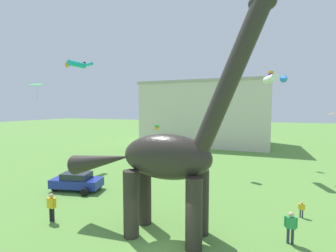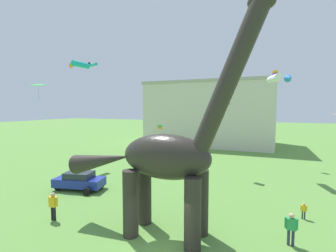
{
  "view_description": "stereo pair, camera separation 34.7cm",
  "coord_description": "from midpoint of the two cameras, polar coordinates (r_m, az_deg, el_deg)",
  "views": [
    {
      "loc": [
        4.07,
        -9.63,
        7.06
      ],
      "look_at": [
        -0.88,
        3.46,
        6.0
      ],
      "focal_mm": 25.28,
      "sensor_mm": 36.0,
      "label": 1
    },
    {
      "loc": [
        4.39,
        -9.51,
        7.06
      ],
      "look_at": [
        -0.88,
        3.46,
        6.0
      ],
      "focal_mm": 25.28,
      "sensor_mm": 36.0,
      "label": 2
    }
  ],
  "objects": [
    {
      "name": "dinosaur_sculpture",
      "position": [
        12.99,
        -1.39,
        -7.37
      ],
      "size": [
        11.72,
        2.48,
        12.25
      ],
      "rotation": [
        0.0,
        0.0,
        0.28
      ],
      "color": "#2D2823",
      "rests_on": "ground_plane"
    },
    {
      "name": "parked_sedan_left",
      "position": [
        22.34,
        -21.58,
        -12.25
      ],
      "size": [
        4.48,
        2.64,
        1.55
      ],
      "rotation": [
        0.0,
        0.0,
        0.22
      ],
      "color": "navy",
      "rests_on": "ground_plane"
    },
    {
      "name": "person_photographer",
      "position": [
        18.21,
        29.03,
        -16.88
      ],
      "size": [
        0.4,
        0.17,
        1.06
      ],
      "rotation": [
        0.0,
        0.0,
        1.38
      ],
      "color": "#2D3347",
      "rests_on": "ground_plane"
    },
    {
      "name": "person_vendor_side",
      "position": [
        17.16,
        -26.81,
        -16.56
      ],
      "size": [
        0.66,
        0.29,
        1.78
      ],
      "rotation": [
        0.0,
        0.0,
        2.01
      ],
      "color": "black",
      "rests_on": "ground_plane"
    },
    {
      "name": "person_far_spectator",
      "position": [
        14.66,
        26.84,
        -20.43
      ],
      "size": [
        0.64,
        0.28,
        1.7
      ],
      "rotation": [
        0.0,
        0.0,
        0.01
      ],
      "color": "#2D3347",
      "rests_on": "ground_plane"
    },
    {
      "name": "kite_far_right",
      "position": [
        25.79,
        12.78,
        5.89
      ],
      "size": [
        0.76,
        0.76,
        0.81
      ],
      "color": "black"
    },
    {
      "name": "kite_far_left",
      "position": [
        32.25,
        -21.8,
        13.63
      ],
      "size": [
        2.16,
        2.49,
        0.72
      ],
      "color": "#19B2B7"
    },
    {
      "name": "kite_drifting",
      "position": [
        27.43,
        23.77,
        10.41
      ],
      "size": [
        2.58,
        2.75,
        0.78
      ],
      "color": "white"
    },
    {
      "name": "kite_high_left",
      "position": [
        41.53,
        -18.92,
        13.93
      ],
      "size": [
        1.74,
        1.72,
        0.5
      ],
      "color": "#19B2B7"
    },
    {
      "name": "kite_mid_left",
      "position": [
        15.71,
        -29.67,
        8.67
      ],
      "size": [
        0.87,
        0.73,
        0.93
      ],
      "color": "green"
    },
    {
      "name": "kite_high_right",
      "position": [
        33.46,
        23.28,
        11.54
      ],
      "size": [
        0.64,
        0.64,
        0.64
      ],
      "color": "orange"
    },
    {
      "name": "kite_near_high",
      "position": [
        28.98,
        -3.04,
        -0.25
      ],
      "size": [
        0.5,
        0.5,
        0.53
      ],
      "color": "green"
    },
    {
      "name": "kite_apex",
      "position": [
        29.51,
        34.36,
        2.48
      ],
      "size": [
        0.64,
        0.83,
        0.16
      ],
      "color": "orange"
    },
    {
      "name": "background_building_block",
      "position": [
        47.72,
        9.0,
        3.03
      ],
      "size": [
        23.65,
        13.58,
        12.05
      ],
      "color": "beige",
      "rests_on": "ground_plane"
    }
  ]
}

